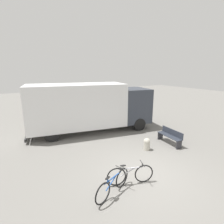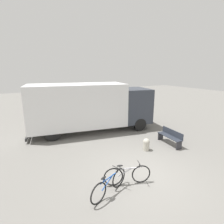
{
  "view_description": "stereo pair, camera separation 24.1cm",
  "coord_description": "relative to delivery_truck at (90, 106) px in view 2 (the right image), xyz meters",
  "views": [
    {
      "loc": [
        -4.0,
        -4.7,
        3.94
      ],
      "look_at": [
        0.63,
        3.7,
        1.62
      ],
      "focal_mm": 28.0,
      "sensor_mm": 36.0,
      "label": 1
    },
    {
      "loc": [
        -3.78,
        -4.81,
        3.94
      ],
      "look_at": [
        0.63,
        3.7,
        1.62
      ],
      "focal_mm": 28.0,
      "sensor_mm": 36.0,
      "label": 2
    }
  ],
  "objects": [
    {
      "name": "delivery_truck",
      "position": [
        0.0,
        0.0,
        0.0
      ],
      "size": [
        8.12,
        3.55,
        3.09
      ],
      "rotation": [
        0.0,
        0.0,
        -0.16
      ],
      "color": "white",
      "rests_on": "ground"
    },
    {
      "name": "bicycle_middle",
      "position": [
        -0.88,
        -5.91,
        -1.32
      ],
      "size": [
        1.62,
        0.62,
        0.77
      ],
      "rotation": [
        0.0,
        0.0,
        -0.31
      ],
      "color": "black",
      "rests_on": "ground"
    },
    {
      "name": "bicycle_near",
      "position": [
        -1.68,
        -6.1,
        -1.32
      ],
      "size": [
        1.57,
        0.73,
        0.77
      ],
      "rotation": [
        0.0,
        0.0,
        0.4
      ],
      "color": "black",
      "rests_on": "ground"
    },
    {
      "name": "park_bench",
      "position": [
        3.02,
        -4.08,
        -1.24
      ],
      "size": [
        0.5,
        1.56,
        0.8
      ],
      "rotation": [
        0.0,
        0.0,
        1.5
      ],
      "color": "#282D38",
      "rests_on": "ground"
    },
    {
      "name": "ground_plane",
      "position": [
        -0.06,
        -5.66,
        -1.69
      ],
      "size": [
        60.0,
        60.0,
        0.0
      ],
      "primitive_type": "plane",
      "color": "slate"
    },
    {
      "name": "bollard_near_bench",
      "position": [
        1.41,
        -4.07,
        -1.36
      ],
      "size": [
        0.33,
        0.33,
        0.62
      ],
      "color": "#B2AD9E",
      "rests_on": "ground"
    }
  ]
}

